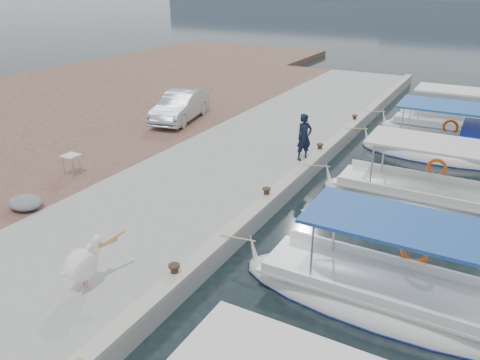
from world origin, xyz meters
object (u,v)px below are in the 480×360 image
at_px(pelican, 84,263).
at_px(parked_car, 180,106).
at_px(fishing_caique_d, 439,152).
at_px(fishing_caique_e, 452,133).
at_px(fisherman, 304,137).
at_px(fishing_caique_c, 419,201).
at_px(fishing_caique_b, 388,302).

distance_m(pelican, parked_car, 13.78).
bearing_deg(fishing_caique_d, fishing_caique_e, 87.52).
distance_m(fishing_caique_d, parked_car, 12.16).
relative_size(fishing_caique_d, fishing_caique_e, 0.93).
height_order(fishing_caique_d, fisherman, fisherman).
height_order(fishing_caique_c, pelican, fishing_caique_c).
bearing_deg(parked_car, pelican, -75.04).
height_order(fishing_caique_e, pelican, fishing_caique_e).
distance_m(fishing_caique_b, fishing_caique_e, 14.67).
bearing_deg(pelican, fishing_caique_d, 68.35).
xyz_separation_m(fishing_caique_c, fishing_caique_e, (0.10, 8.71, -0.00)).
distance_m(fishing_caique_c, parked_car, 12.41).
bearing_deg(fishing_caique_d, fisherman, -135.27).
relative_size(fishing_caique_c, parked_car, 1.55).
xyz_separation_m(fishing_caique_e, fisherman, (-4.63, -7.85, 1.29)).
xyz_separation_m(fishing_caique_e, parked_car, (-12.07, -5.61, 1.09)).
distance_m(fishing_caique_e, parked_car, 13.35).
relative_size(fishing_caique_b, fishing_caique_d, 1.15).
bearing_deg(pelican, fishing_caique_b, 28.16).
xyz_separation_m(fisherman, parked_car, (-7.43, 2.24, -0.20)).
bearing_deg(parked_car, fishing_caique_b, -47.95).
height_order(fishing_caique_b, fishing_caique_c, same).
relative_size(fishing_caique_d, pelican, 4.13).
relative_size(fishing_caique_d, parked_car, 1.47).
xyz_separation_m(fishing_caique_c, fishing_caique_d, (-0.05, 5.30, 0.07)).
bearing_deg(fishing_caique_c, fisherman, 169.33).
bearing_deg(pelican, fishing_caique_c, 57.79).
bearing_deg(fishing_caique_b, parked_car, 143.58).
relative_size(fishing_caique_b, fishing_caique_c, 1.09).
xyz_separation_m(fishing_caique_b, parked_car, (-12.28, 9.06, 1.09)).
xyz_separation_m(fishing_caique_d, fishing_caique_e, (0.15, 3.41, -0.07)).
height_order(fishing_caique_c, parked_car, fishing_caique_c).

